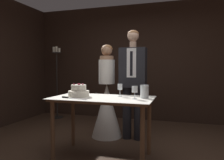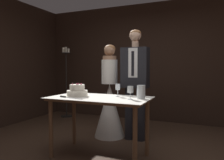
{
  "view_description": "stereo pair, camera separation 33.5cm",
  "coord_description": "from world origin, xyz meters",
  "px_view_note": "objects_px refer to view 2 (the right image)",
  "views": [
    {
      "loc": [
        0.84,
        -2.7,
        1.23
      ],
      "look_at": [
        -0.17,
        0.49,
        1.04
      ],
      "focal_mm": 35.0,
      "sensor_mm": 36.0,
      "label": 1
    },
    {
      "loc": [
        1.16,
        -2.59,
        1.23
      ],
      "look_at": [
        -0.17,
        0.49,
        1.04
      ],
      "focal_mm": 35.0,
      "sensor_mm": 36.0,
      "label": 2
    }
  ],
  "objects_px": {
    "cake_table": "(99,105)",
    "wine_glass_middle": "(130,90)",
    "tiered_cake": "(77,91)",
    "hurricane_candle": "(141,92)",
    "groom": "(135,79)",
    "candle_stand": "(66,82)",
    "cake_knife": "(67,97)",
    "wine_glass_near": "(118,88)",
    "bride": "(110,103)"
  },
  "relations": [
    {
      "from": "cake_table",
      "to": "wine_glass_middle",
      "type": "relative_size",
      "value": 8.15
    },
    {
      "from": "wine_glass_middle",
      "to": "groom",
      "type": "xyz_separation_m",
      "value": [
        -0.21,
        0.89,
        0.09
      ]
    },
    {
      "from": "cake_table",
      "to": "hurricane_candle",
      "type": "bearing_deg",
      "value": 9.97
    },
    {
      "from": "tiered_cake",
      "to": "groom",
      "type": "distance_m",
      "value": 1.06
    },
    {
      "from": "tiered_cake",
      "to": "hurricane_candle",
      "type": "bearing_deg",
      "value": 6.46
    },
    {
      "from": "tiered_cake",
      "to": "cake_knife",
      "type": "bearing_deg",
      "value": -98.12
    },
    {
      "from": "tiered_cake",
      "to": "cake_knife",
      "type": "distance_m",
      "value": 0.22
    },
    {
      "from": "cake_table",
      "to": "cake_knife",
      "type": "xyz_separation_m",
      "value": [
        -0.38,
        -0.22,
        0.11
      ]
    },
    {
      "from": "wine_glass_near",
      "to": "wine_glass_middle",
      "type": "xyz_separation_m",
      "value": [
        0.25,
        -0.2,
        -0.0
      ]
    },
    {
      "from": "wine_glass_middle",
      "to": "cake_table",
      "type": "bearing_deg",
      "value": 177.29
    },
    {
      "from": "candle_stand",
      "to": "groom",
      "type": "bearing_deg",
      "value": -25.96
    },
    {
      "from": "tiered_cake",
      "to": "bride",
      "type": "distance_m",
      "value": 0.93
    },
    {
      "from": "cake_knife",
      "to": "wine_glass_middle",
      "type": "relative_size",
      "value": 2.44
    },
    {
      "from": "cake_table",
      "to": "groom",
      "type": "relative_size",
      "value": 0.74
    },
    {
      "from": "cake_table",
      "to": "groom",
      "type": "height_order",
      "value": "groom"
    },
    {
      "from": "hurricane_candle",
      "to": "groom",
      "type": "xyz_separation_m",
      "value": [
        -0.32,
        0.77,
        0.13
      ]
    },
    {
      "from": "candle_stand",
      "to": "wine_glass_middle",
      "type": "bearing_deg",
      "value": -39.57
    },
    {
      "from": "cake_table",
      "to": "wine_glass_middle",
      "type": "height_order",
      "value": "wine_glass_middle"
    },
    {
      "from": "groom",
      "to": "candle_stand",
      "type": "distance_m",
      "value": 2.35
    },
    {
      "from": "cake_table",
      "to": "wine_glass_near",
      "type": "xyz_separation_m",
      "value": [
        0.2,
        0.18,
        0.23
      ]
    },
    {
      "from": "cake_table",
      "to": "candle_stand",
      "type": "xyz_separation_m",
      "value": [
        -1.87,
        1.9,
        0.16
      ]
    },
    {
      "from": "cake_table",
      "to": "wine_glass_near",
      "type": "distance_m",
      "value": 0.35
    },
    {
      "from": "cake_knife",
      "to": "hurricane_candle",
      "type": "xyz_separation_m",
      "value": [
        0.94,
        0.31,
        0.08
      ]
    },
    {
      "from": "wine_glass_middle",
      "to": "bride",
      "type": "bearing_deg",
      "value": 127.41
    },
    {
      "from": "cake_knife",
      "to": "wine_glass_near",
      "type": "xyz_separation_m",
      "value": [
        0.58,
        0.39,
        0.12
      ]
    },
    {
      "from": "tiered_cake",
      "to": "wine_glass_middle",
      "type": "bearing_deg",
      "value": -1.18
    },
    {
      "from": "wine_glass_near",
      "to": "candle_stand",
      "type": "xyz_separation_m",
      "value": [
        -2.07,
        1.72,
        -0.07
      ]
    },
    {
      "from": "wine_glass_near",
      "to": "candle_stand",
      "type": "bearing_deg",
      "value": 140.29
    },
    {
      "from": "wine_glass_near",
      "to": "candle_stand",
      "type": "distance_m",
      "value": 2.69
    },
    {
      "from": "tiered_cake",
      "to": "bride",
      "type": "height_order",
      "value": "bride"
    },
    {
      "from": "bride",
      "to": "groom",
      "type": "xyz_separation_m",
      "value": [
        0.47,
        -0.0,
        0.44
      ]
    },
    {
      "from": "wine_glass_near",
      "to": "hurricane_candle",
      "type": "height_order",
      "value": "wine_glass_near"
    },
    {
      "from": "tiered_cake",
      "to": "hurricane_candle",
      "type": "relative_size",
      "value": 1.67
    },
    {
      "from": "hurricane_candle",
      "to": "candle_stand",
      "type": "height_order",
      "value": "candle_stand"
    },
    {
      "from": "candle_stand",
      "to": "cake_table",
      "type": "bearing_deg",
      "value": -45.38
    },
    {
      "from": "cake_knife",
      "to": "wine_glass_middle",
      "type": "bearing_deg",
      "value": 26.71
    },
    {
      "from": "groom",
      "to": "candle_stand",
      "type": "bearing_deg",
      "value": 154.04
    },
    {
      "from": "cake_knife",
      "to": "candle_stand",
      "type": "bearing_deg",
      "value": 138.8
    },
    {
      "from": "wine_glass_middle",
      "to": "hurricane_candle",
      "type": "xyz_separation_m",
      "value": [
        0.11,
        0.12,
        -0.04
      ]
    },
    {
      "from": "groom",
      "to": "cake_knife",
      "type": "bearing_deg",
      "value": -119.46
    },
    {
      "from": "cake_table",
      "to": "hurricane_candle",
      "type": "height_order",
      "value": "hurricane_candle"
    },
    {
      "from": "tiered_cake",
      "to": "cake_knife",
      "type": "height_order",
      "value": "tiered_cake"
    },
    {
      "from": "wine_glass_middle",
      "to": "groom",
      "type": "bearing_deg",
      "value": 103.53
    },
    {
      "from": "tiered_cake",
      "to": "groom",
      "type": "xyz_separation_m",
      "value": [
        0.58,
        0.88,
        0.14
      ]
    },
    {
      "from": "cake_table",
      "to": "candle_stand",
      "type": "bearing_deg",
      "value": 134.62
    },
    {
      "from": "cake_knife",
      "to": "wine_glass_near",
      "type": "relative_size",
      "value": 2.31
    },
    {
      "from": "cake_table",
      "to": "hurricane_candle",
      "type": "xyz_separation_m",
      "value": [
        0.56,
        0.1,
        0.19
      ]
    },
    {
      "from": "cake_knife",
      "to": "wine_glass_near",
      "type": "height_order",
      "value": "wine_glass_near"
    },
    {
      "from": "hurricane_candle",
      "to": "candle_stand",
      "type": "distance_m",
      "value": 3.02
    },
    {
      "from": "wine_glass_near",
      "to": "groom",
      "type": "distance_m",
      "value": 0.7
    }
  ]
}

